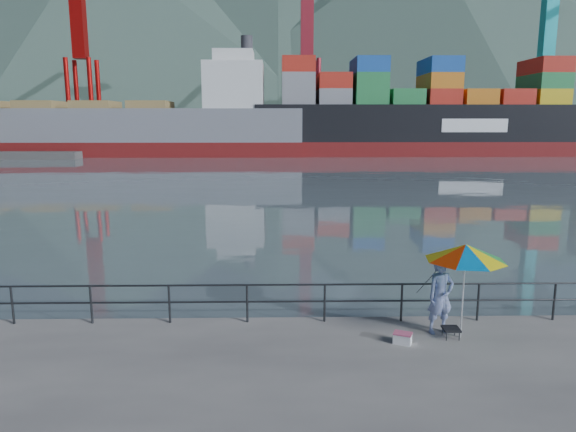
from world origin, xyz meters
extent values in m
cube|color=slate|center=(0.00, 130.00, 0.00)|extent=(500.00, 280.00, 0.00)
cube|color=#514F4C|center=(10.00, 93.00, 0.00)|extent=(200.00, 40.00, 0.40)
cylinder|color=#2D3033|center=(0.00, 1.70, 1.00)|extent=(22.00, 0.05, 0.05)
cylinder|color=#2D3033|center=(0.00, 1.70, 0.55)|extent=(22.00, 0.05, 0.05)
cube|color=#2D3033|center=(0.00, 1.70, 0.50)|extent=(22.00, 0.06, 1.00)
cone|color=#385147|center=(-70.00, 200.00, 37.50)|extent=(312.00, 312.00, 75.00)
cone|color=#385147|center=(0.00, 205.00, 34.00)|extent=(282.88, 282.88, 68.00)
cone|color=#385147|center=(60.00, 210.00, 40.00)|extent=(332.80, 332.80, 80.00)
cube|color=orange|center=(10.00, 92.00, 3.90)|extent=(6.00, 2.40, 7.80)
cube|color=gray|center=(16.50, 92.00, 2.60)|extent=(6.00, 2.40, 5.20)
cube|color=#267F3F|center=(23.00, 92.00, 1.30)|extent=(6.00, 2.40, 2.60)
cube|color=gray|center=(29.50, 92.00, 3.90)|extent=(6.00, 2.40, 7.80)
cube|color=yellow|center=(36.00, 92.00, 2.60)|extent=(6.00, 2.40, 5.20)
cube|color=yellow|center=(42.50, 92.00, 3.90)|extent=(6.00, 2.40, 7.80)
cube|color=#194CA5|center=(49.00, 92.00, 1.30)|extent=(6.00, 2.40, 2.60)
cube|color=#267F3F|center=(55.50, 92.00, 1.30)|extent=(6.00, 2.40, 2.60)
cube|color=#267F3F|center=(10.00, 95.00, 1.30)|extent=(6.00, 2.40, 2.60)
cube|color=red|center=(16.50, 95.00, 3.90)|extent=(6.00, 2.40, 7.80)
cube|color=gray|center=(23.00, 95.00, 3.90)|extent=(6.00, 2.40, 7.80)
cube|color=yellow|center=(29.50, 95.00, 2.60)|extent=(6.00, 2.40, 5.20)
cube|color=gray|center=(36.00, 95.00, 3.90)|extent=(6.00, 2.40, 7.80)
cube|color=red|center=(42.50, 95.00, 1.30)|extent=(6.00, 2.40, 2.60)
cube|color=yellow|center=(49.00, 95.00, 3.90)|extent=(6.00, 2.40, 7.80)
cube|color=yellow|center=(55.50, 95.00, 1.30)|extent=(6.00, 2.40, 2.60)
cube|color=#267F3F|center=(10.00, 98.00, 1.30)|extent=(6.00, 2.40, 2.60)
cube|color=#194CA5|center=(16.50, 98.00, 2.60)|extent=(6.00, 2.40, 5.20)
imported|color=#244195|center=(3.76, 0.95, 0.93)|extent=(0.77, 0.61, 1.87)
cylinder|color=white|center=(4.19, 0.64, 1.06)|extent=(0.04, 0.04, 2.11)
cone|color=#0073BC|center=(4.19, 0.64, 2.11)|extent=(2.28, 2.28, 0.39)
cube|color=black|center=(3.94, 0.61, 0.23)|extent=(0.40, 0.40, 0.05)
cube|color=#2D3033|center=(3.94, 0.61, 0.10)|extent=(0.33, 0.33, 0.20)
cube|color=white|center=(2.71, 0.32, 0.12)|extent=(0.48, 0.41, 0.23)
cylinder|color=black|center=(3.73, 2.11, 0.00)|extent=(0.03, 1.55, 1.09)
cube|color=maroon|center=(-25.39, 71.38, 0.75)|extent=(57.62, 9.97, 2.50)
cube|color=slate|center=(-25.39, 71.38, 4.50)|extent=(57.62, 9.97, 5.00)
cube|color=silver|center=(-6.95, 71.38, 10.50)|extent=(9.00, 8.38, 7.00)
cube|color=maroon|center=(29.46, 72.48, 0.75)|extent=(66.22, 11.04, 2.50)
cube|color=black|center=(29.46, 72.48, 4.80)|extent=(66.22, 11.04, 5.60)
camera|label=1|loc=(-0.19, -10.90, 5.13)|focal=32.00mm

